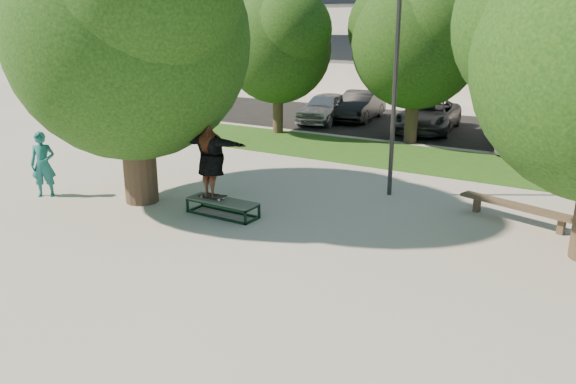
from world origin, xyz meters
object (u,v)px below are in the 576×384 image
Objects in this scene: lamppost at (395,76)px; bystander at (43,164)px; car_dark at (360,106)px; tree_left at (129,24)px; grind_box at (223,208)px; bench at (518,208)px; car_silver_a at (325,107)px; car_silver_b at (526,128)px; car_grey at (428,115)px.

lamppost is 3.51× the size of bystander.
bystander reaches higher than car_dark.
bystander is 16.00m from car_dark.
grind_box is at bearing 3.29° from tree_left.
tree_left reaches higher than bench.
car_silver_a is (-7.11, 9.47, -2.45)m from lamppost.
tree_left is at bearing -88.61° from car_silver_a.
tree_left reaches higher than grind_box.
lamppost reaches higher than car_silver_b.
car_grey is 4.39m from car_silver_b.
car_silver_a is at bearing 97.73° from tree_left.
bench is at bearing 27.87° from grind_box.
lamppost is at bearing -5.98° from bystander.
car_silver_b reaches higher than car_silver_a.
lamppost is at bearing 53.90° from grind_box.
tree_left is at bearing -110.12° from car_grey.
car_silver_b is (4.19, -1.31, 0.05)m from car_grey.
car_grey is (-5.63, 10.34, 0.32)m from bench.
bystander is at bearing -155.81° from tree_left.
car_grey is (0.47, 13.57, 0.49)m from grind_box.
car_silver_a is at bearing 163.96° from car_silver_b.
lamppost reaches higher than car_grey.
bench reaches higher than grind_box.
bystander is (-2.46, -1.10, -3.55)m from tree_left.
car_grey reaches higher than bench.
grind_box is at bearing -84.68° from car_dark.
tree_left is 15.28m from car_dark.
lamppost reaches higher than bench.
grind_box is 0.65× the size of bench.
lamppost is at bearing 36.42° from tree_left.
lamppost is 10.37m from car_grey.
tree_left reaches higher than car_silver_b.
car_silver_b is (7.93, -2.39, 0.03)m from car_dark.
bench is 14.48m from car_silver_a.
bystander is at bearing -135.54° from car_silver_b.
bench is at bearing -8.98° from lamppost.
bench is 0.57× the size of car_grey.
bystander reaches higher than grind_box.
grind_box is 15.02m from car_dark.
car_silver_b is at bearing 77.24° from lamppost.
tree_left reaches higher than car_dark.
lamppost is at bearing -68.37° from car_dark.
lamppost is 4.40m from bench.
car_silver_a is (0.64, 14.48, -0.17)m from bystander.
car_silver_a is at bearing 126.90° from lamppost.
grind_box is (-2.74, -3.76, -2.96)m from lamppost.
tree_left is 4.09× the size of bystander.
grind_box is 0.36× the size of car_silver_b.
car_silver_b reaches higher than bench.
car_grey is at bearing 135.45° from bench.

